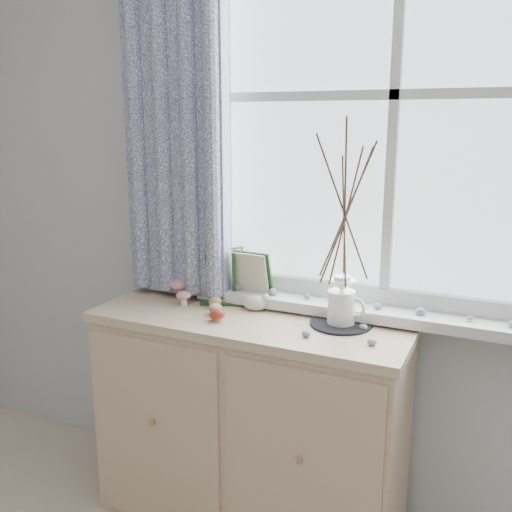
% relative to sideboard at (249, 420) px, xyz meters
% --- Properties ---
extents(sideboard, '(1.20, 0.45, 0.85)m').
position_rel_sideboard_xyz_m(sideboard, '(0.00, 0.00, 0.00)').
color(sideboard, beige).
rests_on(sideboard, ground).
extents(botanical_book, '(0.35, 0.25, 0.23)m').
position_rel_sideboard_xyz_m(botanical_book, '(-0.12, 0.11, 0.54)').
color(botanical_book, '#1F4121').
rests_on(botanical_book, sideboard).
extents(toadstool_cluster, '(0.14, 0.15, 0.08)m').
position_rel_sideboard_xyz_m(toadstool_cluster, '(-0.34, 0.08, 0.48)').
color(toadstool_cluster, white).
rests_on(toadstool_cluster, sideboard).
extents(wooden_eggs, '(0.13, 0.17, 0.06)m').
position_rel_sideboard_xyz_m(wooden_eggs, '(-0.13, -0.02, 0.45)').
color(wooden_eggs, tan).
rests_on(wooden_eggs, sideboard).
extents(songbird_figurine, '(0.14, 0.10, 0.07)m').
position_rel_sideboard_xyz_m(songbird_figurine, '(-0.01, 0.08, 0.46)').
color(songbird_figurine, beige).
rests_on(songbird_figurine, sideboard).
extents(crocheted_doily, '(0.22, 0.22, 0.01)m').
position_rel_sideboard_xyz_m(crocheted_doily, '(0.33, 0.06, 0.43)').
color(crocheted_doily, black).
rests_on(crocheted_doily, sideboard).
extents(twig_pitcher, '(0.33, 0.33, 0.74)m').
position_rel_sideboard_xyz_m(twig_pitcher, '(0.33, 0.06, 0.85)').
color(twig_pitcher, white).
rests_on(twig_pitcher, crocheted_doily).
extents(sideboard_pebbles, '(0.33, 0.23, 0.02)m').
position_rel_sideboard_xyz_m(sideboard_pebbles, '(0.33, 0.01, 0.44)').
color(sideboard_pebbles, '#9B9B9E').
rests_on(sideboard_pebbles, sideboard).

